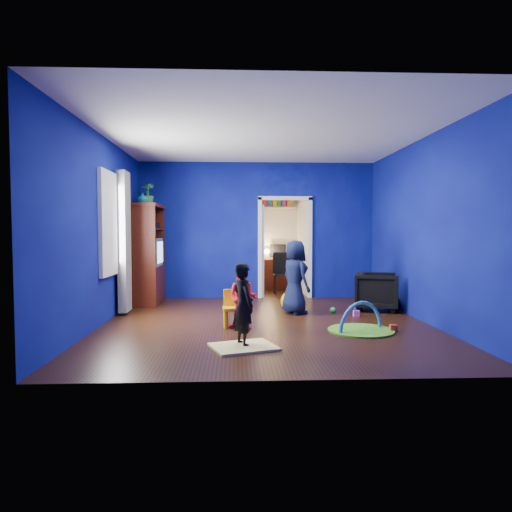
{
  "coord_description": "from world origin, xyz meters",
  "views": [
    {
      "loc": [
        -0.46,
        -7.01,
        1.41
      ],
      "look_at": [
        -0.13,
        0.4,
        1.03
      ],
      "focal_mm": 32.0,
      "sensor_mm": 36.0,
      "label": 1
    }
  ],
  "objects_px": {
    "child_navy": "(295,277)",
    "tv_armoire": "(146,254)",
    "study_desk": "(278,274)",
    "vase": "(142,198)",
    "hopper_ball": "(290,301)",
    "child_black": "(243,305)",
    "armchair": "(377,291)",
    "folding_chair": "(282,274)",
    "crt_tv": "(148,252)",
    "play_mat": "(361,330)",
    "toddler_red": "(243,298)",
    "kid_chair": "(233,310)"
  },
  "relations": [
    {
      "from": "tv_armoire",
      "to": "child_black",
      "type": "bearing_deg",
      "value": -61.79
    },
    {
      "from": "armchair",
      "to": "study_desk",
      "type": "xyz_separation_m",
      "value": [
        -1.5,
        3.18,
        0.03
      ]
    },
    {
      "from": "kid_chair",
      "to": "play_mat",
      "type": "bearing_deg",
      "value": -18.1
    },
    {
      "from": "tv_armoire",
      "to": "hopper_ball",
      "type": "relative_size",
      "value": 5.55
    },
    {
      "from": "vase",
      "to": "hopper_ball",
      "type": "bearing_deg",
      "value": -14.1
    },
    {
      "from": "toddler_red",
      "to": "folding_chair",
      "type": "distance_m",
      "value": 3.86
    },
    {
      "from": "kid_chair",
      "to": "study_desk",
      "type": "distance_m",
      "value": 4.64
    },
    {
      "from": "vase",
      "to": "study_desk",
      "type": "xyz_separation_m",
      "value": [
        2.82,
        2.52,
        -1.69
      ]
    },
    {
      "from": "tv_armoire",
      "to": "play_mat",
      "type": "bearing_deg",
      "value": -37.14
    },
    {
      "from": "armchair",
      "to": "hopper_ball",
      "type": "bearing_deg",
      "value": 109.25
    },
    {
      "from": "child_black",
      "to": "child_navy",
      "type": "height_order",
      "value": "child_navy"
    },
    {
      "from": "child_black",
      "to": "crt_tv",
      "type": "relative_size",
      "value": 1.48
    },
    {
      "from": "play_mat",
      "to": "tv_armoire",
      "type": "bearing_deg",
      "value": 142.86
    },
    {
      "from": "study_desk",
      "to": "play_mat",
      "type": "bearing_deg",
      "value": -81.56
    },
    {
      "from": "toddler_red",
      "to": "hopper_ball",
      "type": "relative_size",
      "value": 2.59
    },
    {
      "from": "armchair",
      "to": "tv_armoire",
      "type": "relative_size",
      "value": 0.38
    },
    {
      "from": "tv_armoire",
      "to": "crt_tv",
      "type": "height_order",
      "value": "tv_armoire"
    },
    {
      "from": "child_navy",
      "to": "kid_chair",
      "type": "xyz_separation_m",
      "value": [
        -1.07,
        -1.05,
        -0.39
      ]
    },
    {
      "from": "kid_chair",
      "to": "armchair",
      "type": "bearing_deg",
      "value": 21.21
    },
    {
      "from": "tv_armoire",
      "to": "study_desk",
      "type": "height_order",
      "value": "tv_armoire"
    },
    {
      "from": "armchair",
      "to": "tv_armoire",
      "type": "height_order",
      "value": "tv_armoire"
    },
    {
      "from": "crt_tv",
      "to": "folding_chair",
      "type": "xyz_separation_m",
      "value": [
        2.78,
        1.26,
        -0.56
      ]
    },
    {
      "from": "child_navy",
      "to": "tv_armoire",
      "type": "xyz_separation_m",
      "value": [
        -2.79,
        1.24,
        0.34
      ]
    },
    {
      "from": "child_black",
      "to": "vase",
      "type": "xyz_separation_m",
      "value": [
        -1.85,
        3.16,
        1.54
      ]
    },
    {
      "from": "crt_tv",
      "to": "kid_chair",
      "type": "bearing_deg",
      "value": -53.77
    },
    {
      "from": "child_black",
      "to": "folding_chair",
      "type": "distance_m",
      "value": 4.81
    },
    {
      "from": "child_black",
      "to": "armchair",
      "type": "bearing_deg",
      "value": -69.99
    },
    {
      "from": "vase",
      "to": "hopper_ball",
      "type": "height_order",
      "value": "vase"
    },
    {
      "from": "child_black",
      "to": "toddler_red",
      "type": "relative_size",
      "value": 1.13
    },
    {
      "from": "child_black",
      "to": "crt_tv",
      "type": "xyz_separation_m",
      "value": [
        -1.81,
        3.46,
        0.5
      ]
    },
    {
      "from": "play_mat",
      "to": "study_desk",
      "type": "xyz_separation_m",
      "value": [
        -0.73,
        4.9,
        0.36
      ]
    },
    {
      "from": "toddler_red",
      "to": "study_desk",
      "type": "height_order",
      "value": "toddler_red"
    },
    {
      "from": "armchair",
      "to": "child_black",
      "type": "xyz_separation_m",
      "value": [
        -2.47,
        -2.5,
        0.17
      ]
    },
    {
      "from": "vase",
      "to": "hopper_ball",
      "type": "distance_m",
      "value": 3.39
    },
    {
      "from": "armchair",
      "to": "folding_chair",
      "type": "distance_m",
      "value": 2.68
    },
    {
      "from": "study_desk",
      "to": "folding_chair",
      "type": "relative_size",
      "value": 0.96
    },
    {
      "from": "tv_armoire",
      "to": "crt_tv",
      "type": "distance_m",
      "value": 0.06
    },
    {
      "from": "hopper_ball",
      "to": "child_black",
      "type": "bearing_deg",
      "value": -109.69
    },
    {
      "from": "toddler_red",
      "to": "tv_armoire",
      "type": "xyz_separation_m",
      "value": [
        -1.86,
        2.49,
        0.52
      ]
    },
    {
      "from": "child_navy",
      "to": "toddler_red",
      "type": "height_order",
      "value": "child_navy"
    },
    {
      "from": "study_desk",
      "to": "tv_armoire",
      "type": "bearing_deg",
      "value": -141.83
    },
    {
      "from": "child_navy",
      "to": "study_desk",
      "type": "bearing_deg",
      "value": -28.21
    },
    {
      "from": "armchair",
      "to": "kid_chair",
      "type": "bearing_deg",
      "value": 135.21
    },
    {
      "from": "folding_chair",
      "to": "play_mat",
      "type": "bearing_deg",
      "value": -79.55
    },
    {
      "from": "armchair",
      "to": "crt_tv",
      "type": "relative_size",
      "value": 1.08
    },
    {
      "from": "toddler_red",
      "to": "kid_chair",
      "type": "relative_size",
      "value": 1.83
    },
    {
      "from": "armchair",
      "to": "vase",
      "type": "distance_m",
      "value": 4.7
    },
    {
      "from": "hopper_ball",
      "to": "play_mat",
      "type": "xyz_separation_m",
      "value": [
        0.81,
        -1.7,
        -0.16
      ]
    },
    {
      "from": "child_black",
      "to": "vase",
      "type": "bearing_deg",
      "value": 5.07
    },
    {
      "from": "toddler_red",
      "to": "hopper_ball",
      "type": "distance_m",
      "value": 1.76
    }
  ]
}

